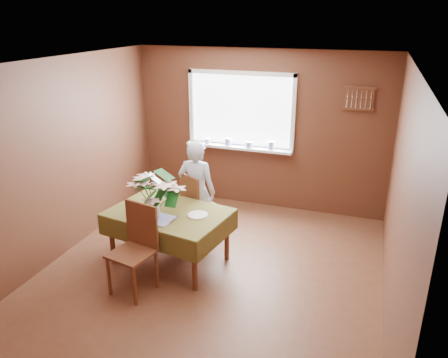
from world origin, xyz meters
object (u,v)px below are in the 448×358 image
(seated_woman, at_px, (197,192))
(flower_bouquet, at_px, (154,192))
(dining_table, at_px, (169,218))
(chair_near, at_px, (136,245))
(chair_far, at_px, (196,204))

(seated_woman, distance_m, flower_bouquet, 0.94)
(dining_table, relative_size, seated_woman, 1.09)
(chair_near, bearing_deg, chair_far, 93.55)
(dining_table, height_order, flower_bouquet, flower_bouquet)
(dining_table, bearing_deg, chair_far, 91.68)
(dining_table, relative_size, flower_bouquet, 2.60)
(seated_woman, bearing_deg, flower_bouquet, 77.55)
(dining_table, height_order, chair_near, chair_near)
(chair_far, bearing_deg, flower_bouquet, 111.06)
(chair_near, xyz_separation_m, seated_woman, (0.21, 1.29, 0.17))
(seated_woman, bearing_deg, chair_near, 79.93)
(chair_near, distance_m, seated_woman, 1.32)
(chair_far, relative_size, chair_near, 0.95)
(chair_far, height_order, flower_bouquet, flower_bouquet)
(dining_table, xyz_separation_m, flower_bouquet, (-0.06, -0.22, 0.42))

